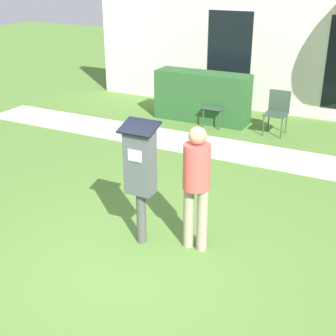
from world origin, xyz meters
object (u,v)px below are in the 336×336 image
outdoor_chair_left (217,102)px  outdoor_chair_middle (277,109)px  person_standing (196,180)px  parking_meter (140,168)px

outdoor_chair_left → outdoor_chair_middle: same height
person_standing → outdoor_chair_middle: size_ratio=1.76×
parking_meter → outdoor_chair_left: parking_meter is taller
outdoor_chair_left → parking_meter: bearing=-76.8°
outdoor_chair_middle → person_standing: bearing=-94.4°
parking_meter → outdoor_chair_left: size_ratio=1.77×
parking_meter → person_standing: parking_meter is taller
outdoor_chair_left → person_standing: bearing=-69.0°
parking_meter → person_standing: size_ratio=1.01×
parking_meter → outdoor_chair_middle: parking_meter is taller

